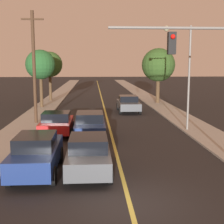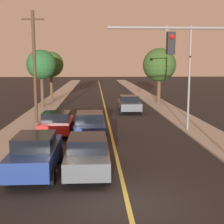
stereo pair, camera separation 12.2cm
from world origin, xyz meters
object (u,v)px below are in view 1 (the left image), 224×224
(car_near_lane_front, at_px, (89,154))
(tree_right_near, at_px, (158,65))
(car_outer_lane_front, at_px, (37,153))
(car_outer_lane_second, at_px, (57,123))
(streetlamp_right, at_px, (183,64))
(tree_left_far, at_px, (50,65))
(car_near_lane_second, at_px, (90,124))
(utility_pole_left, at_px, (34,66))
(tree_left_near, at_px, (40,65))
(traffic_signal_mast, at_px, (213,68))
(car_far_oncoming, at_px, (128,104))

(car_near_lane_front, xyz_separation_m, tree_right_near, (7.56, 22.27, 3.55))
(car_outer_lane_front, relative_size, car_outer_lane_second, 1.14)
(streetlamp_right, xyz_separation_m, tree_left_far, (-11.03, 17.66, -0.13))
(car_near_lane_front, height_order, car_near_lane_second, car_near_lane_front)
(car_near_lane_front, relative_size, tree_right_near, 0.71)
(car_near_lane_second, height_order, tree_right_near, tree_right_near)
(utility_pole_left, xyz_separation_m, tree_left_near, (-0.96, 8.72, 0.03))
(car_near_lane_second, xyz_separation_m, tree_left_near, (-5.05, 13.15, 3.60))
(tree_left_far, bearing_deg, car_outer_lane_second, -81.34)
(car_near_lane_second, distance_m, traffic_signal_mast, 8.79)
(tree_left_near, bearing_deg, tree_right_near, 12.26)
(car_far_oncoming, bearing_deg, car_near_lane_front, 77.83)
(car_outer_lane_second, bearing_deg, tree_left_far, 98.66)
(car_outer_lane_second, bearing_deg, streetlamp_right, 3.96)
(traffic_signal_mast, bearing_deg, utility_pole_left, 131.26)
(tree_left_near, xyz_separation_m, tree_right_near, (12.61, 2.74, -0.04))
(car_outer_lane_front, bearing_deg, tree_left_near, 98.49)
(car_outer_lane_second, distance_m, utility_pole_left, 5.49)
(utility_pole_left, relative_size, tree_left_far, 1.40)
(car_near_lane_second, xyz_separation_m, streetlamp_right, (6.12, 1.36, 3.73))
(car_outer_lane_front, xyz_separation_m, streetlamp_right, (8.26, 7.76, 3.67))
(car_near_lane_front, relative_size, tree_left_far, 0.74)
(car_outer_lane_front, relative_size, utility_pole_left, 0.54)
(car_near_lane_front, bearing_deg, traffic_signal_mast, 2.47)
(utility_pole_left, distance_m, tree_left_near, 8.77)
(tree_left_near, distance_m, tree_right_near, 12.90)
(tree_left_near, relative_size, tree_left_far, 1.00)
(car_near_lane_second, bearing_deg, car_outer_lane_front, -108.44)
(car_outer_lane_front, distance_m, car_outer_lane_second, 7.19)
(traffic_signal_mast, distance_m, tree_right_near, 22.17)
(car_near_lane_front, bearing_deg, car_outer_lane_second, 106.59)
(car_outer_lane_front, bearing_deg, streetlamp_right, 43.22)
(car_outer_lane_front, xyz_separation_m, utility_pole_left, (-1.96, 10.83, 3.50))
(car_near_lane_second, xyz_separation_m, traffic_signal_mast, (5.20, -6.15, 3.52))
(utility_pole_left, bearing_deg, streetlamp_right, -16.76)
(car_near_lane_front, bearing_deg, tree_left_near, 104.50)
(car_near_lane_second, bearing_deg, traffic_signal_mast, -49.83)
(utility_pole_left, bearing_deg, car_near_lane_second, -47.28)
(traffic_signal_mast, bearing_deg, car_outer_lane_front, -178.08)
(car_near_lane_front, xyz_separation_m, utility_pole_left, (-4.09, 10.81, 3.56))
(car_near_lane_second, xyz_separation_m, car_far_oncoming, (3.54, 10.03, -0.00))
(car_outer_lane_second, height_order, traffic_signal_mast, traffic_signal_mast)
(car_near_lane_front, xyz_separation_m, tree_left_near, (-5.05, 19.53, 3.59))
(car_outer_lane_second, relative_size, utility_pole_left, 0.47)
(car_far_oncoming, height_order, tree_left_near, tree_left_near)
(car_near_lane_front, xyz_separation_m, car_outer_lane_front, (-2.13, -0.02, 0.05))
(car_outer_lane_front, height_order, car_outer_lane_second, car_outer_lane_front)
(car_outer_lane_second, height_order, tree_left_near, tree_left_near)
(streetlamp_right, relative_size, tree_right_near, 1.12)
(car_near_lane_second, distance_m, tree_right_near, 17.95)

